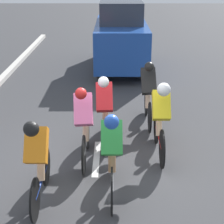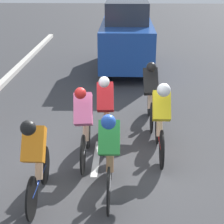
{
  "view_description": "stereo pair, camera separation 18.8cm",
  "coord_description": "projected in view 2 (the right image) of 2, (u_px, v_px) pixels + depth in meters",
  "views": [
    {
      "loc": [
        -0.32,
        5.95,
        3.47
      ],
      "look_at": [
        -0.3,
        -0.37,
        0.95
      ],
      "focal_mm": 60.0,
      "sensor_mm": 36.0,
      "label": 1
    },
    {
      "loc": [
        -0.51,
        5.94,
        3.47
      ],
      "look_at": [
        -0.3,
        -0.37,
        0.95
      ],
      "focal_mm": 60.0,
      "sensor_mm": 36.0,
      "label": 2
    }
  ],
  "objects": [
    {
      "name": "cyclist_green",
      "position": [
        109.0,
        153.0,
        5.72
      ],
      "size": [
        0.33,
        1.7,
        1.5
      ],
      "color": "black",
      "rests_on": "ground"
    },
    {
      "name": "cyclist_yellow",
      "position": [
        161.0,
        117.0,
        6.92
      ],
      "size": [
        0.32,
        1.72,
        1.54
      ],
      "color": "black",
      "rests_on": "ground"
    },
    {
      "name": "cyclist_red",
      "position": [
        106.0,
        108.0,
        7.43
      ],
      "size": [
        0.34,
        1.62,
        1.51
      ],
      "color": "black",
      "rests_on": "ground"
    },
    {
      "name": "lane_stripe_far",
      "position": [
        105.0,
        101.0,
        10.13
      ],
      "size": [
        0.12,
        1.4,
        0.01
      ],
      "primitive_type": "cube",
      "color": "white",
      "rests_on": "ground"
    },
    {
      "name": "support_car",
      "position": [
        127.0,
        36.0,
        12.81
      ],
      "size": [
        1.7,
        4.2,
        2.31
      ],
      "color": "black",
      "rests_on": "ground"
    },
    {
      "name": "cyclist_pink",
      "position": [
        84.0,
        123.0,
        6.77
      ],
      "size": [
        0.35,
        1.69,
        1.53
      ],
      "color": "black",
      "rests_on": "ground"
    },
    {
      "name": "lane_stripe_mid",
      "position": [
        97.0,
        158.0,
        7.16
      ],
      "size": [
        0.12,
        1.4,
        0.01
      ],
      "primitive_type": "cube",
      "color": "white",
      "rests_on": "ground"
    },
    {
      "name": "cyclist_black",
      "position": [
        151.0,
        92.0,
        8.34
      ],
      "size": [
        0.35,
        1.65,
        1.54
      ],
      "color": "black",
      "rests_on": "ground"
    },
    {
      "name": "cyclist_orange",
      "position": [
        35.0,
        157.0,
        5.57
      ],
      "size": [
        0.32,
        1.6,
        1.48
      ],
      "color": "black",
      "rests_on": "ground"
    },
    {
      "name": "ground_plane",
      "position": [
        95.0,
        168.0,
        6.82
      ],
      "size": [
        60.0,
        60.0,
        0.0
      ],
      "primitive_type": "plane",
      "color": "#38383A"
    }
  ]
}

